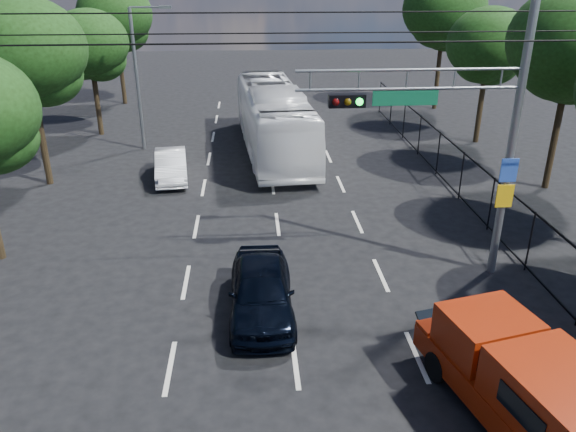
{
  "coord_description": "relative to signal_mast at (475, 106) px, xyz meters",
  "views": [
    {
      "loc": [
        -0.94,
        -6.93,
        8.74
      ],
      "look_at": [
        -0.0,
        6.42,
        2.8
      ],
      "focal_mm": 35.0,
      "sensor_mm": 36.0,
      "label": 1
    }
  ],
  "objects": [
    {
      "name": "lane_markings",
      "position": [
        -5.28,
        6.01,
        -5.24
      ],
      "size": [
        6.12,
        38.0,
        0.01
      ],
      "color": "beige",
      "rests_on": "ground"
    },
    {
      "name": "signal_mast",
      "position": [
        0.0,
        0.0,
        0.0
      ],
      "size": [
        6.43,
        0.39,
        9.5
      ],
      "color": "slate",
      "rests_on": "ground"
    },
    {
      "name": "streetlight_left",
      "position": [
        -11.62,
        14.01,
        -1.3
      ],
      "size": [
        2.09,
        0.22,
        7.08
      ],
      "color": "slate",
      "rests_on": "ground"
    },
    {
      "name": "utility_wires",
      "position": [
        -5.28,
        0.84,
        1.99
      ],
      "size": [
        22.0,
        5.04,
        0.74
      ],
      "color": "black",
      "rests_on": "ground"
    },
    {
      "name": "fence_right",
      "position": [
        2.32,
        4.18,
        -4.21
      ],
      "size": [
        0.06,
        34.03,
        2.0
      ],
      "color": "black",
      "rests_on": "ground"
    },
    {
      "name": "tree_right_c",
      "position": [
        6.53,
        7.03,
        0.49
      ],
      "size": [
        5.1,
        5.1,
        8.29
      ],
      "color": "black",
      "rests_on": "ground"
    },
    {
      "name": "tree_right_d",
      "position": [
        6.13,
        14.03,
        -0.39
      ],
      "size": [
        4.32,
        4.32,
        7.02
      ],
      "color": "black",
      "rests_on": "ground"
    },
    {
      "name": "tree_right_e",
      "position": [
        6.33,
        22.03,
        0.69
      ],
      "size": [
        5.28,
        5.28,
        8.58
      ],
      "color": "black",
      "rests_on": "ground"
    },
    {
      "name": "tree_left_c",
      "position": [
        -15.07,
        9.03,
        0.15
      ],
      "size": [
        4.8,
        4.8,
        7.8
      ],
      "color": "black",
      "rests_on": "ground"
    },
    {
      "name": "tree_left_d",
      "position": [
        -14.67,
        17.03,
        -0.52
      ],
      "size": [
        4.2,
        4.2,
        6.83
      ],
      "color": "black",
      "rests_on": "ground"
    },
    {
      "name": "tree_left_e",
      "position": [
        -14.87,
        25.03,
        0.29
      ],
      "size": [
        4.92,
        4.92,
        7.99
      ],
      "color": "black",
      "rests_on": "ground"
    },
    {
      "name": "red_pickup",
      "position": [
        -0.84,
        -6.25,
        -4.19
      ],
      "size": [
        3.07,
        5.59,
        1.98
      ],
      "color": "black",
      "rests_on": "ground"
    },
    {
      "name": "navy_hatchback",
      "position": [
        -6.03,
        -1.82,
        -4.51
      ],
      "size": [
        1.74,
        4.3,
        1.46
      ],
      "primitive_type": "imported",
      "rotation": [
        0.0,
        0.0,
        -0.0
      ],
      "color": "black",
      "rests_on": "ground"
    },
    {
      "name": "white_bus",
      "position": [
        -4.98,
        13.02,
        -3.56
      ],
      "size": [
        3.77,
        12.23,
        3.36
      ],
      "primitive_type": "imported",
      "rotation": [
        0.0,
        0.0,
        0.08
      ],
      "color": "white",
      "rests_on": "ground"
    },
    {
      "name": "white_van",
      "position": [
        -9.77,
        9.22,
        -4.6
      ],
      "size": [
        1.81,
        4.0,
        1.28
      ],
      "primitive_type": "imported",
      "rotation": [
        0.0,
        0.0,
        0.12
      ],
      "color": "white",
      "rests_on": "ground"
    }
  ]
}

